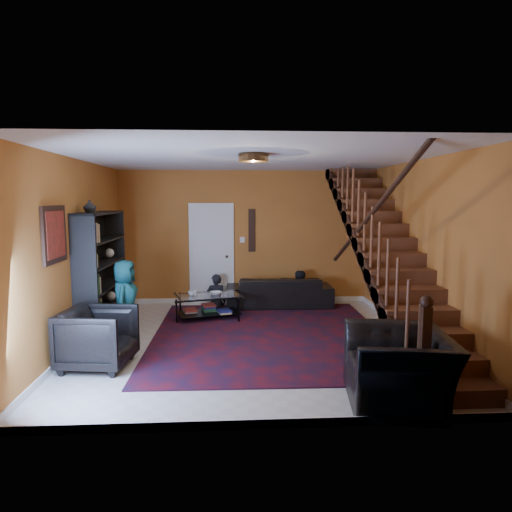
{
  "coord_description": "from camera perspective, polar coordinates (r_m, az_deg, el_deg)",
  "views": [
    {
      "loc": [
        -0.32,
        -6.88,
        2.19
      ],
      "look_at": [
        0.1,
        0.4,
        1.29
      ],
      "focal_mm": 32.0,
      "sensor_mm": 36.0,
      "label": 1
    }
  ],
  "objects": [
    {
      "name": "cup_a",
      "position": [
        8.46,
        -8.08,
        -4.63
      ],
      "size": [
        0.14,
        0.14,
        0.09
      ],
      "primitive_type": "imported",
      "rotation": [
        0.0,
        0.0,
        0.33
      ],
      "color": "#999999",
      "rests_on": "coffee_table"
    },
    {
      "name": "person_adult_a",
      "position": [
        9.47,
        -5.0,
        -5.64
      ],
      "size": [
        0.43,
        0.29,
        1.14
      ],
      "primitive_type": "imported",
      "rotation": [
        0.0,
        0.0,
        3.19
      ],
      "color": "black",
      "rests_on": "sofa"
    },
    {
      "name": "armchair_left",
      "position": [
        6.4,
        -19.15,
        -9.65
      ],
      "size": [
        0.97,
        0.95,
        0.79
      ],
      "primitive_type": "imported",
      "rotation": [
        0.0,
        0.0,
        1.44
      ],
      "color": "black",
      "rests_on": "floor"
    },
    {
      "name": "door",
      "position": [
        9.68,
        -5.56,
        0.09
      ],
      "size": [
        0.82,
        0.05,
        2.05
      ],
      "primitive_type": "cube",
      "color": "silver",
      "rests_on": "floor"
    },
    {
      "name": "ceiling_fixture",
      "position": [
        6.11,
        -0.32,
        12.18
      ],
      "size": [
        0.4,
        0.4,
        0.1
      ],
      "primitive_type": "cylinder",
      "color": "#3F2814",
      "rests_on": "room"
    },
    {
      "name": "room",
      "position": [
        8.55,
        -10.11,
        -7.58
      ],
      "size": [
        5.5,
        5.5,
        5.5
      ],
      "color": "#C16F2A",
      "rests_on": "ground"
    },
    {
      "name": "armchair_right",
      "position": [
        5.29,
        17.4,
        -13.23
      ],
      "size": [
        1.2,
        1.33,
        0.78
      ],
      "primitive_type": "imported",
      "rotation": [
        0.0,
        0.0,
        -1.71
      ],
      "color": "black",
      "rests_on": "floor"
    },
    {
      "name": "bookshelf",
      "position": [
        7.86,
        -18.68,
        -2.32
      ],
      "size": [
        0.35,
        1.8,
        2.0
      ],
      "color": "black",
      "rests_on": "floor"
    },
    {
      "name": "coffee_table",
      "position": [
        8.53,
        -5.97,
        -6.12
      ],
      "size": [
        1.31,
        0.97,
        0.45
      ],
      "rotation": [
        0.0,
        0.0,
        0.28
      ],
      "color": "black",
      "rests_on": "floor"
    },
    {
      "name": "framed_picture",
      "position": [
        6.41,
        -23.91,
        2.48
      ],
      "size": [
        0.04,
        0.74,
        0.74
      ],
      "primitive_type": "cube",
      "color": "maroon",
      "rests_on": "room"
    },
    {
      "name": "sofa",
      "position": [
        9.43,
        2.88,
        -4.46
      ],
      "size": [
        2.15,
        0.85,
        0.63
      ],
      "primitive_type": "imported",
      "rotation": [
        0.0,
        0.0,
        3.14
      ],
      "color": "black",
      "rests_on": "floor"
    },
    {
      "name": "bowl",
      "position": [
        8.51,
        -5.05,
        -4.64
      ],
      "size": [
        0.25,
        0.25,
        0.05
      ],
      "primitive_type": "imported",
      "rotation": [
        0.0,
        0.0,
        0.14
      ],
      "color": "#999999",
      "rests_on": "coffee_table"
    },
    {
      "name": "staircase",
      "position": [
        7.34,
        16.11,
        0.56
      ],
      "size": [
        0.95,
        5.02,
        3.18
      ],
      "color": "brown",
      "rests_on": "floor"
    },
    {
      "name": "person_adult_b",
      "position": [
        9.56,
        5.34,
        -5.35
      ],
      "size": [
        0.62,
        0.51,
        1.19
      ],
      "primitive_type": "imported",
      "rotation": [
        0.0,
        0.0,
        3.25
      ],
      "color": "black",
      "rests_on": "sofa"
    },
    {
      "name": "vase",
      "position": [
        7.29,
        -20.07,
        5.86
      ],
      "size": [
        0.18,
        0.18,
        0.19
      ],
      "primitive_type": "imported",
      "color": "#999999",
      "rests_on": "bookshelf"
    },
    {
      "name": "floor",
      "position": [
        7.23,
        -0.65,
        -10.61
      ],
      "size": [
        5.5,
        5.5,
        0.0
      ],
      "primitive_type": "plane",
      "color": "beige",
      "rests_on": "ground"
    },
    {
      "name": "wall_hanging",
      "position": [
        9.64,
        -0.54,
        3.23
      ],
      "size": [
        0.14,
        0.03,
        0.9
      ],
      "primitive_type": "cube",
      "color": "black",
      "rests_on": "room"
    },
    {
      "name": "cup_b",
      "position": [
        8.48,
        -7.61,
        -4.58
      ],
      "size": [
        0.11,
        0.11,
        0.09
      ],
      "primitive_type": "imported",
      "rotation": [
        0.0,
        0.0,
        0.09
      ],
      "color": "#999999",
      "rests_on": "coffee_table"
    },
    {
      "name": "popcorn_bucket",
      "position": [
        6.52,
        -18.31,
        -12.11
      ],
      "size": [
        0.15,
        0.15,
        0.15
      ],
      "primitive_type": "cylinder",
      "rotation": [
        0.0,
        0.0,
        -0.23
      ],
      "color": "red",
      "rests_on": "rug"
    },
    {
      "name": "rug",
      "position": [
        7.52,
        1.64,
        -9.83
      ],
      "size": [
        3.76,
        4.28,
        0.02
      ],
      "primitive_type": "cube",
      "rotation": [
        0.0,
        0.0,
        -0.01
      ],
      "color": "#480C15",
      "rests_on": "floor"
    },
    {
      "name": "person_child",
      "position": [
        7.41,
        -16.04,
        -5.36
      ],
      "size": [
        0.42,
        0.63,
        1.27
      ],
      "primitive_type": "imported",
      "rotation": [
        0.0,
        0.0,
        1.54
      ],
      "color": "#164E57",
      "rests_on": "armchair_left"
    }
  ]
}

